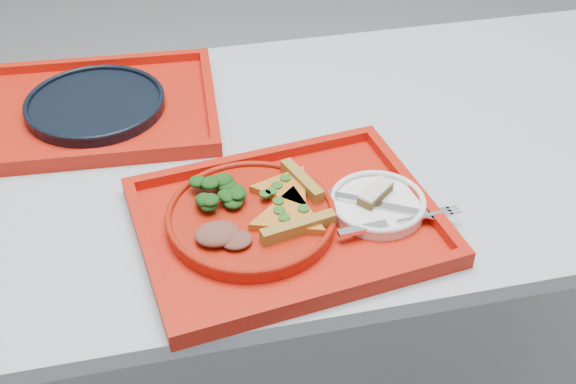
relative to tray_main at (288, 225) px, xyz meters
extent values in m
cube|color=#99A0AB|center=(0.08, 0.21, -0.02)|extent=(1.60, 0.80, 0.03)
cylinder|color=gray|center=(0.80, 0.53, -0.40)|extent=(0.05, 0.05, 0.72)
cube|color=#B61709|center=(0.00, 0.00, 0.00)|extent=(0.49, 0.41, 0.01)
cube|color=#B61709|center=(-0.28, 0.40, 0.00)|extent=(0.47, 0.38, 0.01)
cylinder|color=#A31A0A|center=(-0.05, 0.01, 0.02)|extent=(0.26, 0.26, 0.02)
cylinder|color=white|center=(0.15, 0.00, 0.01)|extent=(0.15, 0.15, 0.01)
cylinder|color=black|center=(-0.28, 0.40, 0.01)|extent=(0.26, 0.26, 0.02)
ellipsoid|color=black|center=(-0.10, 0.06, 0.04)|extent=(0.08, 0.07, 0.04)
ellipsoid|color=brown|center=(-0.11, -0.03, 0.03)|extent=(0.07, 0.05, 0.02)
cube|color=#452E17|center=(0.14, 0.01, 0.03)|extent=(0.07, 0.06, 0.01)
cube|color=beige|center=(0.14, 0.01, 0.04)|extent=(0.07, 0.06, 0.00)
cube|color=silver|center=(0.15, -0.01, 0.02)|extent=(0.17, 0.11, 0.01)
cube|color=silver|center=(0.16, -0.05, 0.02)|extent=(0.19, 0.04, 0.01)
camera|label=1|loc=(-0.18, -0.81, 0.75)|focal=45.00mm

